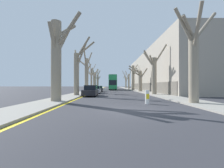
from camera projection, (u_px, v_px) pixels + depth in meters
ground_plane at (127, 111)px, 8.92m from camera, size 300.00×300.00×0.00m
sidewalk_left at (97, 89)px, 58.87m from camera, size 2.89×120.00×0.12m
sidewalk_right at (129, 89)px, 58.96m from camera, size 2.89×120.00×0.12m
building_facade_right at (160, 72)px, 41.24m from camera, size 10.08×44.46×10.10m
kerb_line_stripe at (101, 89)px, 58.88m from camera, size 0.24×120.00×0.01m
street_tree_left_0 at (57, 57)px, 13.41m from camera, size 3.02×3.43×7.57m
street_tree_left_1 at (78, 69)px, 21.22m from camera, size 3.29×3.43×7.97m
street_tree_left_2 at (87, 73)px, 29.08m from camera, size 2.83×3.84×8.19m
street_tree_left_3 at (91, 78)px, 37.33m from camera, size 3.59×4.48×7.33m
street_tree_left_4 at (94, 79)px, 45.19m from camera, size 2.54×4.20×6.73m
street_tree_left_5 at (98, 81)px, 54.14m from camera, size 2.56×2.39×7.08m
street_tree_right_0 at (194, 60)px, 11.96m from camera, size 4.40×2.99×7.80m
street_tree_right_1 at (154, 73)px, 23.27m from camera, size 3.28×2.51×7.61m
street_tree_right_2 at (140, 79)px, 33.84m from camera, size 4.02×2.76×6.10m
street_tree_right_3 at (133, 77)px, 44.77m from camera, size 2.22×3.80×7.95m
street_tree_right_4 at (129, 81)px, 56.82m from camera, size 2.44×2.29×7.25m
street_tree_right_5 at (126, 81)px, 67.46m from camera, size 2.51×4.39×8.05m
double_decker_bus at (113, 82)px, 48.56m from camera, size 2.45×11.99×4.60m
parked_car_0 at (91, 91)px, 20.90m from camera, size 1.79×4.51×1.51m
parked_car_1 at (95, 90)px, 27.30m from camera, size 1.78×4.03×1.37m
parked_car_2 at (98, 89)px, 33.88m from camera, size 1.82×4.41×1.36m
traffic_bollard at (147, 97)px, 12.19m from camera, size 0.34×0.35×1.12m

